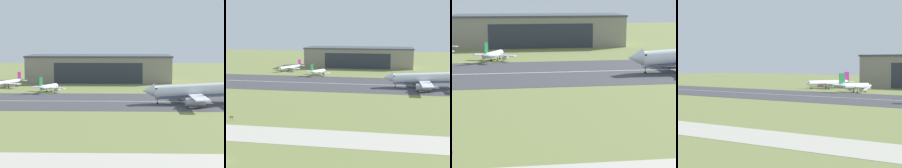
{
  "view_description": "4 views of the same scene",
  "coord_description": "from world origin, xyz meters",
  "views": [
    {
      "loc": [
        29.26,
        -77.07,
        29.48
      ],
      "look_at": [
        24.94,
        79.93,
        11.77
      ],
      "focal_mm": 70.0,
      "sensor_mm": 36.0,
      "label": 1
    },
    {
      "loc": [
        41.26,
        -66.54,
        33.09
      ],
      "look_at": [
        19.01,
        62.44,
        9.46
      ],
      "focal_mm": 50.0,
      "sensor_mm": 36.0,
      "label": 2
    },
    {
      "loc": [
        -5.46,
        -37.15,
        27.19
      ],
      "look_at": [
        8.01,
        60.24,
        7.02
      ],
      "focal_mm": 70.0,
      "sensor_mm": 36.0,
      "label": 3
    },
    {
      "loc": [
        108.63,
        -48.72,
        13.64
      ],
      "look_at": [
        13.39,
        71.88,
        6.86
      ],
      "focal_mm": 85.0,
      "sensor_mm": 36.0,
      "label": 4
    }
  ],
  "objects": [
    {
      "name": "ground_plane",
      "position": [
        0.0,
        57.6,
        0.0
      ],
      "size": [
        652.41,
        652.41,
        0.0
      ],
      "primitive_type": "plane",
      "color": "olive"
    },
    {
      "name": "runway_strip",
      "position": [
        0.0,
        115.2,
        0.03
      ],
      "size": [
        412.41,
        51.28,
        0.06
      ],
      "primitive_type": "cube",
      "color": "#3D3D42",
      "rests_on": "ground_plane"
    },
    {
      "name": "runway_centreline",
      "position": [
        0.0,
        115.2,
        0.07
      ],
      "size": [
        371.17,
        0.7,
        0.01
      ],
      "primitive_type": "cube",
      "color": "silver",
      "rests_on": "runway_strip"
    },
    {
      "name": "hangar_building",
      "position": [
        13.6,
        200.81,
        8.36
      ],
      "size": [
        90.72,
        30.96,
        16.69
      ],
      "color": "gray",
      "rests_on": "ground_plane"
    },
    {
      "name": "airplane_parked_centre",
      "position": [
        -9.66,
        146.22,
        2.7
      ],
      "size": [
        17.97,
        17.59,
        8.35
      ],
      "color": "silver",
      "rests_on": "ground_plane"
    }
  ]
}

